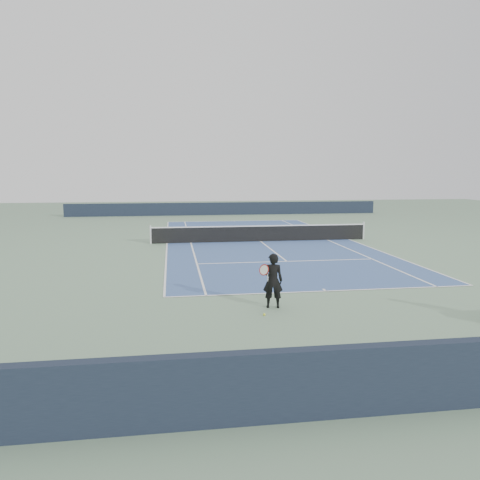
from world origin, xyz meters
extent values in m
plane|color=slate|center=(0.00, 0.00, 0.00)|extent=(80.00, 80.00, 0.00)
cube|color=#3A5589|center=(0.00, 0.00, 0.01)|extent=(10.97, 23.77, 0.01)
cylinder|color=silver|center=(-6.40, 0.00, 0.54)|extent=(0.10, 0.10, 1.07)
cylinder|color=silver|center=(6.40, 0.00, 0.54)|extent=(0.10, 0.10, 1.07)
cube|color=black|center=(0.00, 0.00, 0.46)|extent=(12.80, 0.03, 0.90)
cube|color=white|center=(0.00, 0.00, 0.93)|extent=(12.80, 0.04, 0.06)
cube|color=black|center=(0.00, 17.88, 0.60)|extent=(30.00, 0.25, 1.20)
cube|color=black|center=(0.00, -19.88, 0.60)|extent=(30.00, 0.25, 1.20)
imported|color=black|center=(-2.23, -13.50, 0.83)|extent=(0.70, 0.55, 1.66)
torus|color=#9F140D|center=(-2.51, -13.55, 1.18)|extent=(0.34, 0.18, 0.36)
cylinder|color=white|center=(-2.51, -13.55, 1.18)|extent=(0.29, 0.14, 0.32)
cylinder|color=white|center=(-2.39, -13.52, 0.92)|extent=(0.08, 0.13, 0.27)
sphere|color=yellow|center=(-2.63, -14.27, 0.04)|extent=(0.07, 0.07, 0.07)
camera|label=1|loc=(-5.20, -26.91, 4.04)|focal=35.00mm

